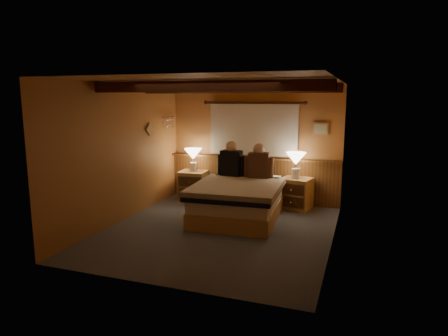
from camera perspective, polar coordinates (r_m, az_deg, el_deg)
The scene contains 19 objects.
floor at distance 6.66m, azimuth -0.64°, elevation -8.82°, with size 4.20×4.20×0.00m, color #4A5058.
ceiling at distance 6.31m, azimuth -0.69°, elevation 12.27°, with size 4.20×4.20×0.00m, color #D18C4E.
wall_back at distance 8.36m, azimuth 4.31°, elevation 3.46°, with size 3.60×3.60×0.00m, color #B0723F.
wall_left at distance 7.19m, azimuth -14.26°, elevation 2.11°, with size 4.20×4.20×0.00m, color #B0723F.
wall_right at distance 6.01m, azimuth 15.68°, elevation 0.52°, with size 4.20×4.20×0.00m, color #B0723F.
wall_front at distance 4.50m, azimuth -9.93°, elevation -2.36°, with size 3.60×3.60×0.00m, color #B0723F.
wainscot at distance 8.41m, azimuth 4.13°, elevation -1.43°, with size 3.60×0.23×0.94m.
curtain_window at distance 8.26m, azimuth 4.21°, elevation 5.62°, with size 2.18×0.09×1.11m.
ceiling_beams at distance 6.45m, azimuth -0.21°, elevation 11.42°, with size 3.60×1.65×0.16m.
coat_rail at distance 8.46m, azimuth -7.99°, elevation 6.64°, with size 0.05×0.55×0.24m.
framed_print at distance 8.06m, azimuth 13.64°, elevation 5.46°, with size 0.30×0.04×0.25m.
bed at distance 7.18m, azimuth 2.07°, elevation -4.61°, with size 1.59×1.99×0.65m.
nightstand_left at distance 8.57m, azimuth -4.41°, elevation -2.46°, with size 0.59×0.54×0.61m.
nightstand_right at distance 7.96m, azimuth 10.27°, elevation -3.57°, with size 0.64×0.60×0.61m.
lamp_left at distance 8.47m, azimuth -4.44°, elevation 1.82°, with size 0.37×0.37×0.48m.
lamp_right at distance 7.81m, azimuth 10.23°, elevation 1.11°, with size 0.39×0.39×0.51m.
person_left at distance 7.77m, azimuth 1.05°, elevation 0.97°, with size 0.58×0.26×0.70m.
person_right at distance 7.59m, azimuth 4.98°, elevation 0.65°, with size 0.56×0.28×0.68m.
duffel_bag at distance 8.32m, azimuth -3.10°, elevation -3.82°, with size 0.56×0.38×0.38m.
Camera 1 is at (2.17, -5.92, 2.15)m, focal length 32.00 mm.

